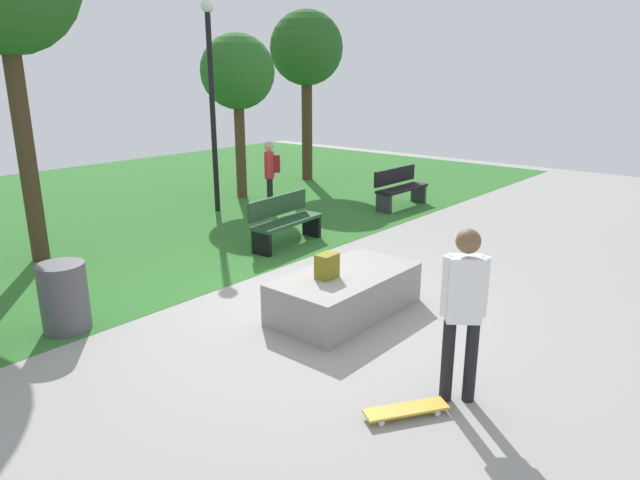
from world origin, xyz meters
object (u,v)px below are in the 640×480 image
Objects in this scene: park_bench_by_oak at (400,187)px; lamp_post at (211,88)px; backpack_on_ledge at (327,266)px; skateboard_by_ledge at (406,410)px; concrete_ledge at (345,293)px; pedestrian_with_backpack at (271,170)px; park_bench_near_lamppost at (285,219)px; tree_young_birch at (307,50)px; skater_performing_trick at (464,303)px; tree_slender_maple at (237,74)px; trash_bin at (64,297)px.

lamp_post reaches higher than park_bench_by_oak.
backpack_on_ledge reaches higher than skateboard_by_ledge.
backpack_on_ledge is at bearing 164.46° from concrete_ledge.
pedestrian_with_backpack is at bearing 53.66° from skateboard_by_ledge.
park_bench_near_lamppost is 2.73m from pedestrian_with_backpack.
park_bench_by_oak is 0.34× the size of tree_young_birch.
lamp_post is at bearing 61.27° from backpack_on_ledge.
skateboard_by_ledge is 12.77m from tree_young_birch.
skater_performing_trick is (-0.68, -2.21, 0.31)m from backpack_on_ledge.
skateboard_by_ledge is 0.16× the size of tree_young_birch.
tree_slender_maple is (5.57, 8.41, 2.98)m from skateboard_by_ledge.
park_bench_near_lamppost is at bearing -178.87° from park_bench_by_oak.
tree_slender_maple reaches higher than backpack_on_ledge.
trash_bin is at bearing -154.52° from tree_young_birch.
park_bench_near_lamppost is at bearing -129.59° from pedestrian_with_backpack.
trash_bin is at bearing 135.39° from backpack_on_ledge.
backpack_on_ledge is (-0.28, 0.08, 0.43)m from concrete_ledge.
pedestrian_with_backpack is (3.72, 4.74, 0.24)m from backpack_on_ledge.
backpack_on_ledge is at bearing 58.18° from skateboard_by_ledge.
park_bench_by_oak is (6.02, 2.75, -0.23)m from backpack_on_ledge.
tree_slender_maple is (2.34, 3.76, 2.56)m from park_bench_near_lamppost.
skateboard_by_ledge is at bearing -123.35° from backpack_on_ledge.
lamp_post is (-4.36, -1.10, -0.93)m from tree_young_birch.
concrete_ledge reaches higher than skateboard_by_ledge.
lamp_post is at bearing 128.71° from pedestrian_with_backpack.
concrete_ledge is 2.45m from skater_performing_trick.
skateboard_by_ledge is at bearing -128.52° from concrete_ledge.
lamp_post is at bearing 65.40° from concrete_ledge.
park_bench_near_lamppost is 0.36× the size of lamp_post.
concrete_ledge is 1.18× the size of skater_performing_trick.
park_bench_near_lamppost is (3.23, 4.65, 0.42)m from skateboard_by_ledge.
lamp_post is at bearing 136.08° from park_bench_by_oak.
skater_performing_trick is 1.12m from skateboard_by_ledge.
skateboard_by_ledge is 0.48× the size of park_bench_by_oak.
park_bench_by_oak is at bearing 1.13° from park_bench_near_lamppost.
park_bench_by_oak is at bearing 23.08° from backpack_on_ledge.
concrete_ledge is 6.36× the size of backpack_on_ledge.
park_bench_near_lamppost is at bearing -141.94° from tree_young_birch.
backpack_on_ledge is 6.03m from pedestrian_with_backpack.
skater_performing_trick is 4.77m from trash_bin.
lamp_post reaches higher than pedestrian_with_backpack.
trash_bin is (-8.38, -0.54, -0.05)m from park_bench_by_oak.
skater_performing_trick is at bearing -108.55° from backpack_on_ledge.
tree_young_birch reaches higher than pedestrian_with_backpack.
park_bench_by_oak is (7.24, 4.73, 0.42)m from skateboard_by_ledge.
skateboard_by_ledge is 5.68m from park_bench_near_lamppost.
skateboard_by_ledge is 4.36m from trash_bin.
tree_young_birch is (7.98, 9.03, 2.65)m from skater_performing_trick.
pedestrian_with_backpack is (0.78, -0.97, -1.79)m from lamp_post.
park_bench_by_oak is 8.40m from trash_bin.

